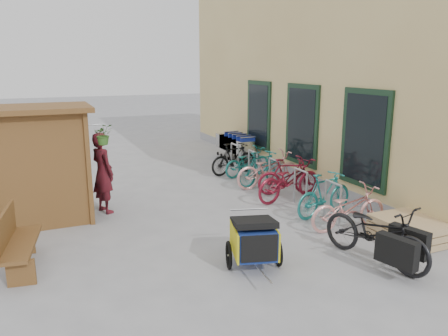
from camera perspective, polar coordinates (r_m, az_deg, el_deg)
name	(u,v)px	position (r m, az deg, el deg)	size (l,w,h in m)	color
ground	(231,239)	(8.35, 0.98, -9.22)	(80.00, 80.00, 0.00)	#9C9C9F
building	(358,55)	(15.05, 17.09, 13.90)	(6.07, 13.00, 7.00)	#DCC57E
kiosk	(34,149)	(9.62, -23.60, 2.34)	(2.49, 1.65, 2.40)	brown
bike_rack	(274,172)	(11.23, 6.60, -0.58)	(0.05, 5.35, 0.86)	#A5A8AD
pallet_stack	(409,230)	(8.89, 23.05, -7.45)	(1.00, 1.20, 0.40)	tan
bench	(14,241)	(7.74, -25.70, -8.59)	(0.67, 1.56, 0.96)	brown
shopping_carts	(234,144)	(14.97, 1.35, 3.19)	(0.54, 2.13, 0.96)	silver
child_trailer	(254,238)	(7.12, 3.93, -9.16)	(0.97, 1.51, 0.87)	navy
cargo_bike	(377,233)	(7.64, 19.38, -8.06)	(1.12, 2.08, 1.04)	black
person_kiosk	(103,173)	(9.92, -15.54, -0.61)	(0.65, 0.43, 1.79)	maroon
bike_0	(349,208)	(9.00, 15.96, -5.03)	(0.59, 1.70, 0.89)	pink
bike_1	(325,194)	(9.65, 13.00, -3.37)	(0.45, 1.61, 0.97)	#1F7E7A
bike_2	(289,180)	(10.61, 8.53, -1.56)	(0.67, 1.91, 1.00)	maroon
bike_3	(288,177)	(11.07, 8.34, -1.12)	(0.44, 1.54, 0.93)	maroon
bike_4	(268,169)	(11.65, 5.81, -0.19)	(0.65, 1.86, 0.98)	pink
bike_5	(261,168)	(11.83, 4.85, -0.03)	(0.44, 1.58, 0.95)	#1F7E7A
bike_6	(247,162)	(12.83, 3.07, 0.82)	(0.56, 1.60, 0.84)	#1F7E7A
bike_7	(234,159)	(12.99, 1.28, 1.23)	(0.45, 1.58, 0.95)	black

